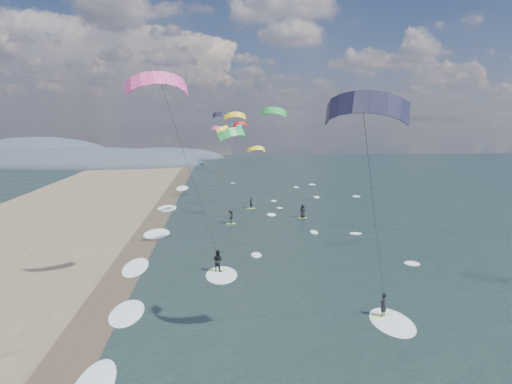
{
  "coord_description": "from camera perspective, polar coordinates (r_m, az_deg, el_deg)",
  "views": [
    {
      "loc": [
        -3.93,
        -21.26,
        12.73
      ],
      "look_at": [
        -1.0,
        12.0,
        7.0
      ],
      "focal_mm": 30.0,
      "sensor_mm": 36.0,
      "label": 1
    }
  ],
  "objects": [
    {
      "name": "shoreline_surf",
      "position": [
        38.8,
        -15.16,
        -9.77
      ],
      "size": [
        2.4,
        79.4,
        0.11
      ],
      "color": "white",
      "rests_on": "ground"
    },
    {
      "name": "coastal_hills",
      "position": [
        136.04,
        -22.56,
        3.62
      ],
      "size": [
        80.0,
        41.0,
        15.0
      ],
      "color": "#3D4756",
      "rests_on": "ground"
    },
    {
      "name": "wet_sand_strip",
      "position": [
        34.7,
        -18.54,
        -12.31
      ],
      "size": [
        3.0,
        240.0,
        0.0
      ],
      "primitive_type": "cube",
      "color": "#382D23",
      "rests_on": "ground"
    },
    {
      "name": "kitesurfer_near_b",
      "position": [
        30.41,
        -9.98,
        6.09
      ],
      "size": [
        7.26,
        8.69,
        16.2
      ],
      "color": "#ABEF2A",
      "rests_on": "ground"
    },
    {
      "name": "far_kitesurfers",
      "position": [
        54.75,
        0.3,
        -2.75
      ],
      "size": [
        10.49,
        9.9,
        1.8
      ],
      "color": "#ABEF2A",
      "rests_on": "ground"
    },
    {
      "name": "ground",
      "position": [
        25.09,
        5.02,
        -20.79
      ],
      "size": [
        260.0,
        260.0,
        0.0
      ],
      "primitive_type": "plane",
      "color": "black",
      "rests_on": "ground"
    },
    {
      "name": "kitesurfer_near_a",
      "position": [
        21.81,
        14.93,
        3.95
      ],
      "size": [
        7.71,
        9.0,
        14.54
      ],
      "color": "#ABEF2A",
      "rests_on": "ground"
    },
    {
      "name": "bg_kite_field",
      "position": [
        79.31,
        -2.69,
        8.82
      ],
      "size": [
        11.37,
        77.61,
        7.8
      ],
      "color": "black",
      "rests_on": "ground"
    }
  ]
}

